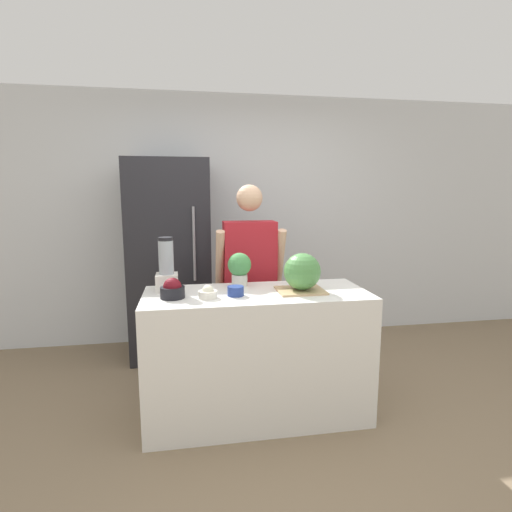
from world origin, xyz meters
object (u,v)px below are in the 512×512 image
Objects in this scene: bowl_cherries at (172,290)px; potted_plant at (239,267)px; person at (250,282)px; bowl_cream at (208,293)px; blender at (167,269)px; refrigerator at (170,259)px; bowl_small_blue at (236,291)px; watermelon at (302,272)px.

potted_plant reaches higher than bowl_cherries.
person is at bearing 70.69° from potted_plant.
bowl_cream is at bearing -10.48° from bowl_cherries.
bowl_cream is 0.40m from potted_plant.
blender reaches higher than bowl_cherries.
refrigerator reaches higher than bowl_cherries.
person is 14.99× the size of bowl_small_blue.
bowl_cherries reaches higher than bowl_cream.
person reaches higher than watermelon.
blender is at bearing -88.86° from refrigerator.
watermelon is 0.68× the size of blender.
person is 0.46m from potted_plant.
watermelon is 0.95m from blender.
person is at bearing 46.33° from bowl_cherries.
blender is 0.52m from potted_plant.
refrigerator is at bearing 117.03° from potted_plant.
person is at bearing -44.93° from refrigerator.
bowl_small_blue is at bearing -106.76° from person.
bowl_cherries is (-0.88, -0.02, -0.09)m from watermelon.
refrigerator is 0.96m from person.
bowl_cream is 0.50× the size of potted_plant.
refrigerator reaches higher than bowl_cream.
refrigerator is 1.11m from blender.
bowl_cherries is 0.42× the size of blender.
bowl_small_blue is at bearing -70.12° from refrigerator.
person is 0.71m from watermelon.
person is (0.68, -0.68, -0.10)m from refrigerator.
bowl_cherries is at bearing -77.96° from blender.
bowl_cream is at bearing -174.52° from watermelon.
blender is (-0.93, 0.19, 0.01)m from watermelon.
refrigerator reaches higher than potted_plant.
watermelon is at bearing -11.48° from blender.
person reaches higher than blender.
blender is at bearing 168.52° from watermelon.
person is 13.33× the size of bowl_cream.
potted_plant is at bearing -109.31° from person.
blender is at bearing 102.04° from bowl_cherries.
bowl_cream is (0.29, -1.36, -0.00)m from refrigerator.
potted_plant is at bearing 4.82° from blender.
refrigerator reaches higher than watermelon.
watermelon is 0.67m from bowl_cream.
potted_plant is at bearing 77.07° from bowl_small_blue.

